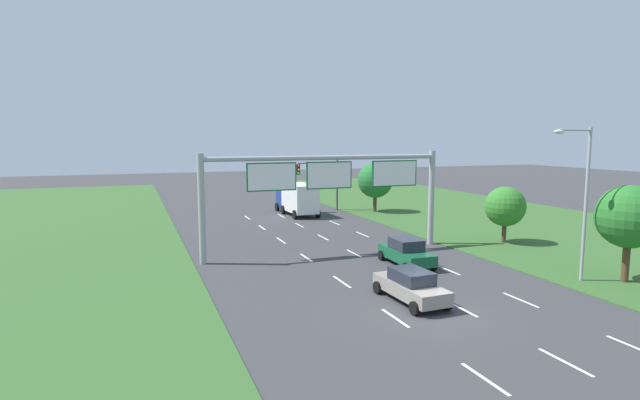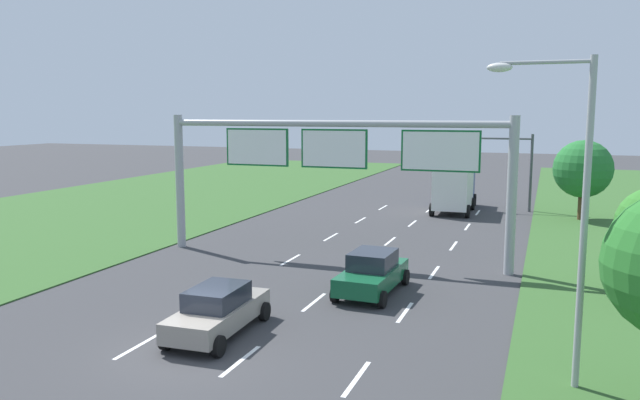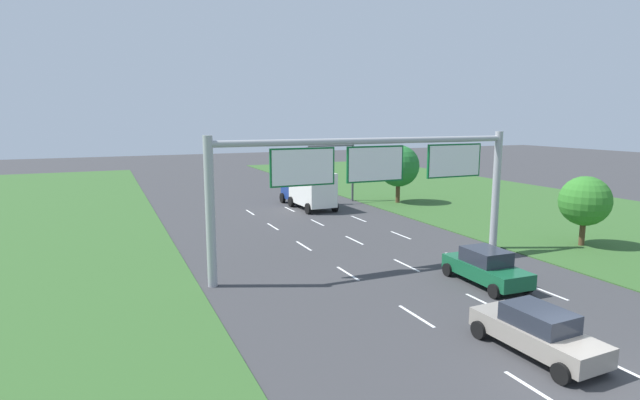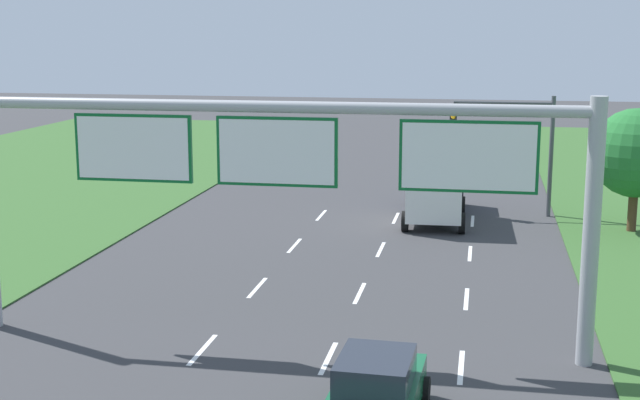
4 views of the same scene
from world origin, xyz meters
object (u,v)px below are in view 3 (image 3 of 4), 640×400
Objects in this scene: car_lead_silver at (537,331)px; sign_gantry at (376,173)px; traffic_light_mast at (334,161)px; roadside_tree_mid at (585,201)px; box_truck at (308,188)px; roadside_tree_far at (398,166)px; car_near_red at (486,267)px.

sign_gantry is (0.17, 11.08, 4.15)m from car_lead_silver.
sign_gantry is 19.99m from traffic_light_mast.
roadside_tree_mid is (13.75, 9.38, 2.00)m from car_lead_silver.
sign_gantry reaches higher than box_truck.
box_truck is 21.67m from roadside_tree_mid.
car_lead_silver is at bearing -102.60° from traffic_light_mast.
sign_gantry is at bearing 172.86° from roadside_tree_mid.
roadside_tree_far reaches higher than roadside_tree_mid.
box_truck is 4.14m from traffic_light_mast.
roadside_tree_mid reaches higher than box_truck.
car_near_red is 24.13m from traffic_light_mast.
traffic_light_mast is (3.27, 23.71, 3.04)m from car_near_red.
car_lead_silver is at bearing -113.63° from roadside_tree_far.
traffic_light_mast is at bearing 23.69° from box_truck.
roadside_tree_mid reaches higher than car_lead_silver.
sign_gantry is 3.08× the size of traffic_light_mast.
car_near_red is at bearing -112.03° from roadside_tree_far.
car_lead_silver is 0.81× the size of traffic_light_mast.
car_lead_silver is at bearing -145.70° from roadside_tree_mid.
traffic_light_mast is (6.70, 29.94, 3.07)m from car_lead_silver.
sign_gantry is 4.00× the size of roadside_tree_mid.
box_truck is (0.06, 22.20, 0.91)m from car_near_red.
sign_gantry is at bearing -109.10° from traffic_light_mast.
car_near_red reaches higher than car_lead_silver.
car_near_red is at bearing 59.34° from car_lead_silver.
roadside_tree_far is at bearing 70.09° from car_near_red.
sign_gantry reaches higher than roadside_tree_mid.
traffic_light_mast is 21.77m from roadside_tree_mid.
box_truck is at bearing 118.31° from roadside_tree_mid.
car_lead_silver is at bearing -90.86° from sign_gantry.
box_truck reaches higher than car_near_red.
car_near_red is at bearing -163.05° from roadside_tree_mid.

